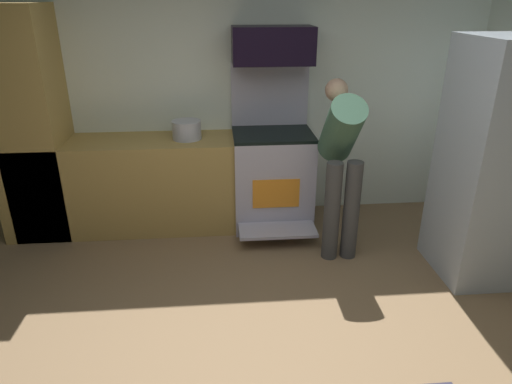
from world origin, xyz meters
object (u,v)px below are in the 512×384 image
oven_range (272,174)px  stock_pot (187,130)px  microwave (273,45)px  person_cook (341,156)px  refrigerator (504,164)px

oven_range → stock_pot: bearing=179.2°
microwave → person_cook: bearing=-53.4°
refrigerator → stock_pot: (-2.51, 1.06, 0.04)m
stock_pot → person_cook: bearing=-24.7°
microwave → person_cook: size_ratio=0.49×
refrigerator → person_cook: 1.26m
refrigerator → stock_pot: size_ratio=6.96×
microwave → refrigerator: bearing=-34.0°
microwave → refrigerator: (1.69, -1.14, -0.79)m
microwave → person_cook: microwave is taller
oven_range → refrigerator: size_ratio=0.83×
oven_range → microwave: size_ratio=2.12×
refrigerator → person_cook: (-1.17, 0.45, -0.05)m
person_cook → microwave: bearing=126.6°
oven_range → refrigerator: 2.04m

